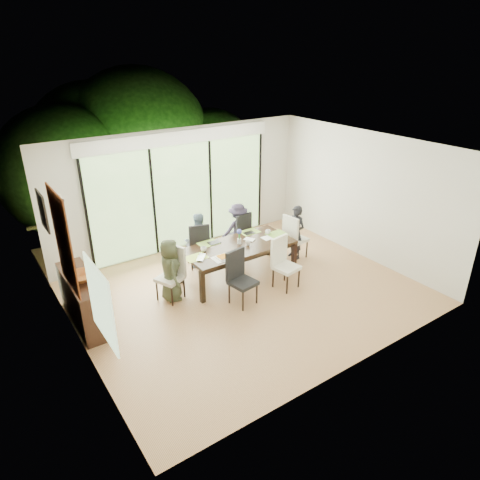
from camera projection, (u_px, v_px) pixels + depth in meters
floor at (248, 293)px, 8.05m from camera, size 6.00×5.00×0.01m
ceiling at (249, 150)px, 6.92m from camera, size 6.00×5.00×0.01m
wall_back at (182, 190)px, 9.36m from camera, size 6.00×0.02×2.70m
wall_front at (359, 288)px, 5.60m from camera, size 6.00×0.02×2.70m
wall_left at (72, 274)px, 5.93m from camera, size 0.02×5.00×2.70m
wall_right at (364, 195)px, 9.03m from camera, size 0.02×5.00×2.70m
glass_doors at (183, 197)px, 9.40m from camera, size 4.20×0.02×2.30m
blinds_header at (180, 138)px, 8.85m from camera, size 4.40×0.06×0.28m
mullion_a at (87, 217)px, 8.31m from camera, size 0.05×0.04×2.30m
mullion_b at (154, 203)px, 9.03m from camera, size 0.05×0.04×2.30m
mullion_c at (211, 192)px, 9.75m from camera, size 0.05×0.04×2.30m
mullion_d at (260, 181)px, 10.47m from camera, size 0.05×0.04×2.30m
side_window at (101, 304)px, 4.99m from camera, size 0.02×0.90×1.00m
deck at (168, 235)px, 10.61m from camera, size 6.00×1.80×0.10m
rail_top at (153, 203)px, 10.96m from camera, size 6.00×0.08×0.06m
foliage_left at (64, 171)px, 10.42m from camera, size 3.20×3.20×3.20m
foliage_mid at (139, 142)px, 11.85m from camera, size 4.00×4.00×4.00m
foliage_right at (210, 158)px, 12.40m from camera, size 2.80×2.80×2.80m
foliage_far at (96, 148)px, 11.93m from camera, size 3.60×3.60×3.60m
table_top at (239, 246)px, 8.36m from camera, size 2.20×1.01×0.05m
table_apron at (239, 250)px, 8.40m from camera, size 2.01×0.82×0.09m
table_leg_fl at (202, 287)px, 7.63m from camera, size 0.08×0.08×0.63m
table_leg_fr at (294, 256)px, 8.74m from camera, size 0.08×0.08×0.63m
table_leg_bl at (180, 268)px, 8.27m from camera, size 0.08×0.08×0.63m
table_leg_br at (268, 242)px, 9.38m from camera, size 0.08×0.08×0.63m
chair_left_end at (170, 275)px, 7.65m from camera, size 0.56×0.56×1.01m
chair_right_end at (296, 236)px, 9.20m from camera, size 0.47×0.47×1.01m
chair_far_left at (198, 244)px, 8.83m from camera, size 0.52×0.52×1.01m
chair_far_right at (238, 233)px, 9.35m from camera, size 0.47×0.47×1.01m
chair_near_left at (243, 279)px, 7.52m from camera, size 0.49×0.49×1.01m
chair_near_right at (287, 264)px, 8.03m from camera, size 0.49×0.49×1.01m
person_left_end at (170, 270)px, 7.63m from camera, size 0.47×0.62×1.18m
person_right_end at (296, 232)px, 9.15m from camera, size 0.41×0.59×1.18m
person_far_left at (198, 240)px, 8.78m from camera, size 0.58×0.39×1.18m
person_far_right at (238, 230)px, 9.30m from camera, size 0.61×0.45×1.18m
placemat_left at (196, 257)px, 7.86m from camera, size 0.40×0.29×0.01m
placemat_right at (277, 234)px, 8.84m from camera, size 0.40×0.29×0.01m
placemat_far_l at (208, 243)px, 8.42m from camera, size 0.40×0.29×0.01m
placemat_far_r at (250, 232)px, 8.93m from camera, size 0.40×0.29×0.01m
placemat_paper at (223, 258)px, 7.84m from camera, size 0.40×0.29×0.01m
tablet_far_l at (214, 243)px, 8.43m from camera, size 0.24×0.16×0.01m
tablet_far_r at (249, 233)px, 8.87m from camera, size 0.22×0.16×0.01m
papers at (269, 238)px, 8.67m from camera, size 0.27×0.20×0.00m
platter_base at (223, 257)px, 7.84m from camera, size 0.24×0.24×0.02m
platter_snacks at (223, 256)px, 7.83m from camera, size 0.18×0.18×0.01m
vase at (239, 241)px, 8.39m from camera, size 0.07×0.07×0.11m
hyacinth_stems at (239, 236)px, 8.34m from camera, size 0.04×0.04×0.15m
hyacinth_blooms at (239, 232)px, 8.31m from camera, size 0.10×0.10×0.10m
laptop at (203, 258)px, 7.83m from camera, size 0.35×0.35×0.02m
cup_a at (204, 249)px, 8.08m from camera, size 0.16×0.16×0.09m
cup_b at (248, 243)px, 8.33m from camera, size 0.13×0.13×0.08m
cup_c at (268, 232)px, 8.82m from camera, size 0.14×0.14×0.09m
book at (248, 241)px, 8.51m from camera, size 0.23×0.25×0.02m
sideboard at (84, 300)px, 7.04m from camera, size 0.42×1.51×0.85m
bowl at (81, 277)px, 6.76m from camera, size 0.45×0.45×0.11m
candlestick_base at (73, 268)px, 7.12m from camera, size 0.09×0.09×0.04m
candlestick_shaft at (67, 235)px, 6.87m from camera, size 0.02×0.02×1.18m
candlestick_pan at (61, 201)px, 6.62m from camera, size 0.09×0.09×0.03m
candle at (60, 197)px, 6.60m from camera, size 0.03×0.03×0.09m
tapestry at (63, 241)px, 6.11m from camera, size 0.02×1.00×1.50m
art_frame at (42, 211)px, 7.06m from camera, size 0.03×0.55×0.65m
art_canvas at (44, 211)px, 7.07m from camera, size 0.01×0.45×0.55m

